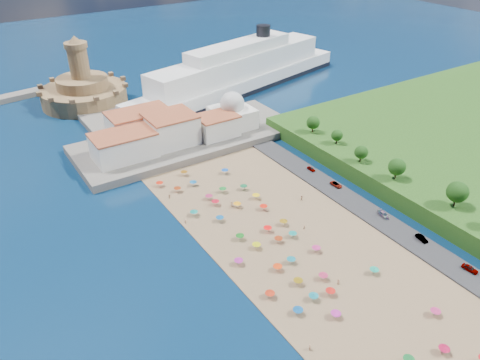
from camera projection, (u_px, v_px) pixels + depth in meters
ground at (276, 246)px, 132.81m from camera, size 700.00×700.00×0.00m
terrace at (188, 139)px, 189.37m from camera, size 90.00×36.00×3.00m
jetty at (106, 122)px, 204.50m from camera, size 18.00×70.00×2.40m
waterfront_buildings at (156, 131)px, 180.48m from camera, size 57.00×29.00×11.00m
domed_building at (232, 113)px, 193.45m from camera, size 16.00×16.00×15.00m
fortress at (84, 90)px, 223.34m from camera, size 40.00×40.00×32.40m
cruise_ship at (239, 73)px, 239.14m from camera, size 137.42×51.60×29.80m
beach_parasols at (293, 260)px, 124.25m from camera, size 32.44×118.61×2.20m
beachgoers at (265, 238)px, 134.00m from camera, size 39.23×97.73×1.83m
parked_cars at (382, 213)px, 144.26m from camera, size 2.43×67.66×1.45m
hillside_trees at (424, 181)px, 143.71m from camera, size 10.63×106.60×8.17m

